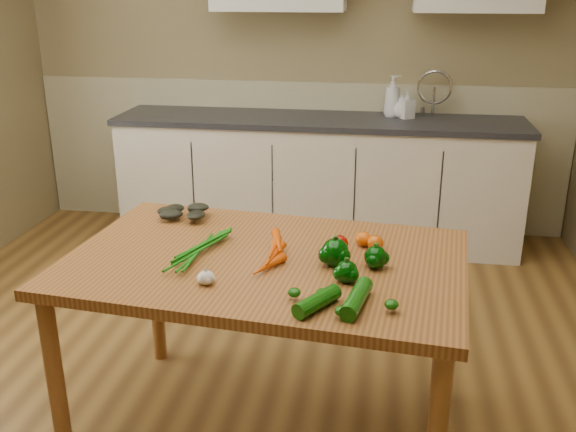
# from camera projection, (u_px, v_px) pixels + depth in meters

# --- Properties ---
(room) EXTENTS (4.04, 5.04, 2.64)m
(room) POSITION_uv_depth(u_px,v_px,m) (213.00, 129.00, 2.50)
(room) COLOR brown
(room) RESTS_ON ground
(counter_run) EXTENTS (2.84, 0.64, 1.14)m
(counter_run) POSITION_uv_depth(u_px,v_px,m) (320.00, 178.00, 4.61)
(counter_run) COLOR beige
(counter_run) RESTS_ON ground
(table) EXTENTS (1.58, 1.10, 0.80)m
(table) POSITION_uv_depth(u_px,v_px,m) (265.00, 278.00, 2.47)
(table) COLOR #94592B
(table) RESTS_ON ground
(soap_bottle_a) EXTENTS (0.11, 0.11, 0.28)m
(soap_bottle_a) POSITION_uv_depth(u_px,v_px,m) (392.00, 96.00, 4.45)
(soap_bottle_a) COLOR silver
(soap_bottle_a) RESTS_ON counter_run
(soap_bottle_b) EXTENTS (0.12, 0.12, 0.19)m
(soap_bottle_b) POSITION_uv_depth(u_px,v_px,m) (407.00, 104.00, 4.40)
(soap_bottle_b) COLOR silver
(soap_bottle_b) RESTS_ON counter_run
(soap_bottle_c) EXTENTS (0.14, 0.14, 0.16)m
(soap_bottle_c) POSITION_uv_depth(u_px,v_px,m) (402.00, 106.00, 4.43)
(soap_bottle_c) COLOR silver
(soap_bottle_c) RESTS_ON counter_run
(carrot_bunch) EXTENTS (0.30, 0.24, 0.07)m
(carrot_bunch) POSITION_uv_depth(u_px,v_px,m) (250.00, 249.00, 2.42)
(carrot_bunch) COLOR #E04E05
(carrot_bunch) RESTS_ON table
(leafy_greens) EXTENTS (0.21, 0.19, 0.11)m
(leafy_greens) POSITION_uv_depth(u_px,v_px,m) (185.00, 206.00, 2.83)
(leafy_greens) COLOR black
(leafy_greens) RESTS_ON table
(garlic_bulb) EXTENTS (0.06, 0.06, 0.05)m
(garlic_bulb) POSITION_uv_depth(u_px,v_px,m) (206.00, 278.00, 2.21)
(garlic_bulb) COLOR silver
(garlic_bulb) RESTS_ON table
(pepper_a) EXTENTS (0.10, 0.10, 0.10)m
(pepper_a) POSITION_uv_depth(u_px,v_px,m) (335.00, 253.00, 2.35)
(pepper_a) COLOR #023303
(pepper_a) RESTS_ON table
(pepper_b) EXTENTS (0.08, 0.08, 0.08)m
(pepper_b) POSITION_uv_depth(u_px,v_px,m) (376.00, 257.00, 2.33)
(pepper_b) COLOR #023303
(pepper_b) RESTS_ON table
(pepper_c) EXTENTS (0.08, 0.08, 0.08)m
(pepper_c) POSITION_uv_depth(u_px,v_px,m) (347.00, 272.00, 2.22)
(pepper_c) COLOR #023303
(pepper_c) RESTS_ON table
(tomato_a) EXTENTS (0.07, 0.07, 0.06)m
(tomato_a) POSITION_uv_depth(u_px,v_px,m) (339.00, 243.00, 2.48)
(tomato_a) COLOR #8D0B02
(tomato_a) RESTS_ON table
(tomato_b) EXTENTS (0.06, 0.06, 0.06)m
(tomato_b) POSITION_uv_depth(u_px,v_px,m) (364.00, 239.00, 2.53)
(tomato_b) COLOR #CF4E05
(tomato_b) RESTS_ON table
(tomato_c) EXTENTS (0.06, 0.06, 0.06)m
(tomato_c) POSITION_uv_depth(u_px,v_px,m) (375.00, 243.00, 2.49)
(tomato_c) COLOR #CF4E05
(tomato_c) RESTS_ON table
(zucchini_a) EXTENTS (0.10, 0.23, 0.06)m
(zucchini_a) POSITION_uv_depth(u_px,v_px,m) (357.00, 299.00, 2.06)
(zucchini_a) COLOR #0A4107
(zucchini_a) RESTS_ON table
(zucchini_b) EXTENTS (0.15, 0.19, 0.05)m
(zucchini_b) POSITION_uv_depth(u_px,v_px,m) (317.00, 301.00, 2.04)
(zucchini_b) COLOR #0A4107
(zucchini_b) RESTS_ON table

